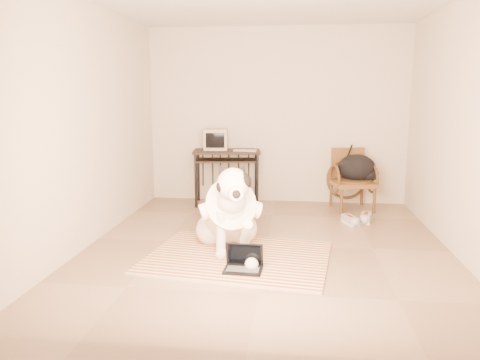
% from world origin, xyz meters
% --- Properties ---
extents(floor, '(4.50, 4.50, 0.00)m').
position_xyz_m(floor, '(0.00, 0.00, 0.00)').
color(floor, '#8B6F55').
rests_on(floor, ground).
extents(wall_back, '(4.50, 0.00, 4.50)m').
position_xyz_m(wall_back, '(0.00, 2.25, 1.35)').
color(wall_back, beige).
rests_on(wall_back, floor).
extents(wall_front, '(4.50, 0.00, 4.50)m').
position_xyz_m(wall_front, '(0.00, -2.25, 1.35)').
color(wall_front, beige).
rests_on(wall_front, floor).
extents(wall_left, '(0.00, 4.50, 4.50)m').
position_xyz_m(wall_left, '(-2.00, 0.00, 1.35)').
color(wall_left, beige).
rests_on(wall_left, floor).
extents(wall_right, '(0.00, 4.50, 4.50)m').
position_xyz_m(wall_right, '(2.00, 0.00, 1.35)').
color(wall_right, beige).
rests_on(wall_right, floor).
extents(rug, '(2.02, 1.65, 0.02)m').
position_xyz_m(rug, '(-0.28, -0.47, 0.01)').
color(rug, '#BF3D18').
rests_on(rug, floor).
extents(dog, '(0.77, 1.36, 1.05)m').
position_xyz_m(dog, '(-0.40, -0.23, 0.42)').
color(dog, white).
rests_on(dog, rug).
extents(laptop, '(0.37, 0.28, 0.25)m').
position_xyz_m(laptop, '(-0.18, -0.83, 0.08)').
color(laptop, black).
rests_on(laptop, rug).
extents(computer_desk, '(1.07, 0.68, 0.84)m').
position_xyz_m(computer_desk, '(-0.74, 1.92, 0.72)').
color(computer_desk, black).
rests_on(computer_desk, floor).
extents(crt_monitor, '(0.39, 0.37, 0.32)m').
position_xyz_m(crt_monitor, '(-0.92, 2.00, 1.00)').
color(crt_monitor, tan).
rests_on(crt_monitor, computer_desk).
extents(desk_keyboard, '(0.36, 0.17, 0.02)m').
position_xyz_m(desk_keyboard, '(-0.45, 1.85, 0.85)').
color(desk_keyboard, tan).
rests_on(desk_keyboard, computer_desk).
extents(pc_tower, '(0.19, 0.42, 0.38)m').
position_xyz_m(pc_tower, '(-0.48, 1.94, 0.19)').
color(pc_tower, '#48484A').
rests_on(pc_tower, floor).
extents(rattan_chair, '(0.70, 0.68, 0.89)m').
position_xyz_m(rattan_chair, '(1.13, 1.85, 0.45)').
color(rattan_chair, brown).
rests_on(rattan_chair, floor).
extents(backpack, '(0.59, 0.46, 0.41)m').
position_xyz_m(backpack, '(1.23, 1.87, 0.60)').
color(backpack, black).
rests_on(backpack, rattan_chair).
extents(sneaker_left, '(0.22, 0.33, 0.11)m').
position_xyz_m(sneaker_left, '(1.04, 1.00, 0.05)').
color(sneaker_left, silver).
rests_on(sneaker_left, floor).
extents(sneaker_right, '(0.20, 0.34, 0.11)m').
position_xyz_m(sneaker_right, '(1.26, 1.14, 0.05)').
color(sneaker_right, silver).
rests_on(sneaker_right, floor).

